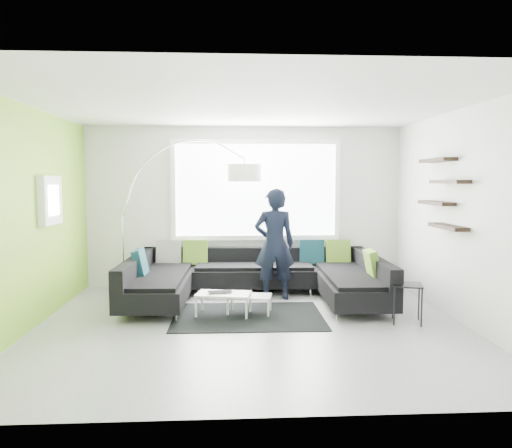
{
  "coord_description": "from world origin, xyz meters",
  "views": [
    {
      "loc": [
        -0.3,
        -6.27,
        1.87
      ],
      "look_at": [
        0.11,
        0.9,
        1.24
      ],
      "focal_mm": 35.0,
      "sensor_mm": 36.0,
      "label": 1
    }
  ],
  "objects": [
    {
      "name": "ground",
      "position": [
        0.0,
        0.0,
        0.0
      ],
      "size": [
        5.5,
        5.5,
        0.0
      ],
      "primitive_type": "plane",
      "color": "gray",
      "rests_on": "ground"
    },
    {
      "name": "arc_lamp",
      "position": [
        -2.06,
        2.12,
        1.27
      ],
      "size": [
        2.56,
        1.58,
        2.54
      ],
      "primitive_type": null,
      "rotation": [
        0.0,
        0.0,
        -0.23
      ],
      "color": "white",
      "rests_on": "ground"
    },
    {
      "name": "person",
      "position": [
        0.43,
        1.45,
        0.87
      ],
      "size": [
        0.67,
        0.46,
        1.74
      ],
      "primitive_type": "imported",
      "rotation": [
        0.0,
        0.0,
        3.18
      ],
      "color": "black",
      "rests_on": "ground"
    },
    {
      "name": "rug",
      "position": [
        -0.02,
        0.44,
        0.01
      ],
      "size": [
        2.06,
        1.51,
        0.01
      ],
      "primitive_type": "cube",
      "rotation": [
        0.0,
        0.0,
        -0.01
      ],
      "color": "black",
      "rests_on": "ground"
    },
    {
      "name": "room_shell",
      "position": [
        0.04,
        0.21,
        1.81
      ],
      "size": [
        5.54,
        5.04,
        2.82
      ],
      "color": "silver",
      "rests_on": "ground"
    },
    {
      "name": "side_table",
      "position": [
        2.05,
        0.04,
        0.26
      ],
      "size": [
        0.46,
        0.46,
        0.51
      ],
      "primitive_type": "cube",
      "rotation": [
        0.0,
        0.0,
        -0.27
      ],
      "color": "black",
      "rests_on": "ground"
    },
    {
      "name": "sectional_sofa",
      "position": [
        0.12,
        1.25,
        0.36
      ],
      "size": [
        3.9,
        2.48,
        0.83
      ],
      "rotation": [
        0.0,
        0.0,
        -0.03
      ],
      "color": "black",
      "rests_on": "ground"
    },
    {
      "name": "laptop",
      "position": [
        -0.4,
        0.5,
        0.32
      ],
      "size": [
        0.42,
        0.34,
        0.03
      ],
      "primitive_type": "imported",
      "rotation": [
        0.0,
        0.0,
        0.19
      ],
      "color": "black",
      "rests_on": "coffee_table"
    },
    {
      "name": "coffee_table",
      "position": [
        -0.18,
        0.57,
        0.16
      ],
      "size": [
        1.03,
        0.72,
        0.31
      ],
      "primitive_type": "cube",
      "rotation": [
        0.0,
        0.0,
        -0.18
      ],
      "color": "white",
      "rests_on": "ground"
    }
  ]
}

